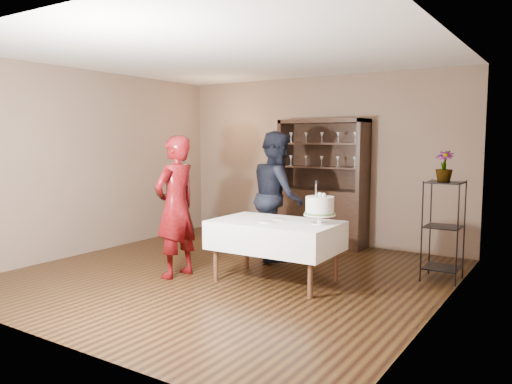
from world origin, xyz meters
The scene contains 14 objects.
floor centered at (0.00, 0.00, 0.00)m, with size 5.00×5.00×0.00m, color black.
ceiling centered at (0.00, 0.00, 2.70)m, with size 5.00×5.00×0.00m, color silver.
back_wall centered at (0.00, 2.50, 1.35)m, with size 5.00×0.02×2.70m, color brown.
wall_left centered at (-2.50, 0.00, 1.35)m, with size 0.02×5.00×2.70m, color brown.
wall_right centered at (2.50, 0.00, 1.35)m, with size 0.02×5.00×2.70m, color brown.
china_hutch centered at (0.20, 2.25, 0.66)m, with size 1.40×0.48×2.00m.
plant_etagere centered at (2.28, 1.20, 0.65)m, with size 0.42×0.42×1.20m.
cake_table centered at (0.64, 0.04, 0.56)m, with size 1.48×0.93×0.73m.
woman centered at (-0.51, -0.41, 0.87)m, with size 0.63×0.42×1.74m, color #380505.
man centered at (0.07, 1.05, 0.90)m, with size 0.88×0.68×1.80m, color black.
cake centered at (1.17, 0.13, 0.93)m, with size 0.36×0.36×0.49m.
plate_near centered at (0.61, -0.10, 0.74)m, with size 0.18×0.18×0.01m, color white.
plate_far centered at (0.62, 0.13, 0.74)m, with size 0.16×0.16×0.01m, color white.
potted_plant centered at (2.27, 1.15, 1.37)m, with size 0.21×0.21×0.37m, color #476F35.
Camera 1 is at (3.60, -4.94, 1.68)m, focal length 35.00 mm.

